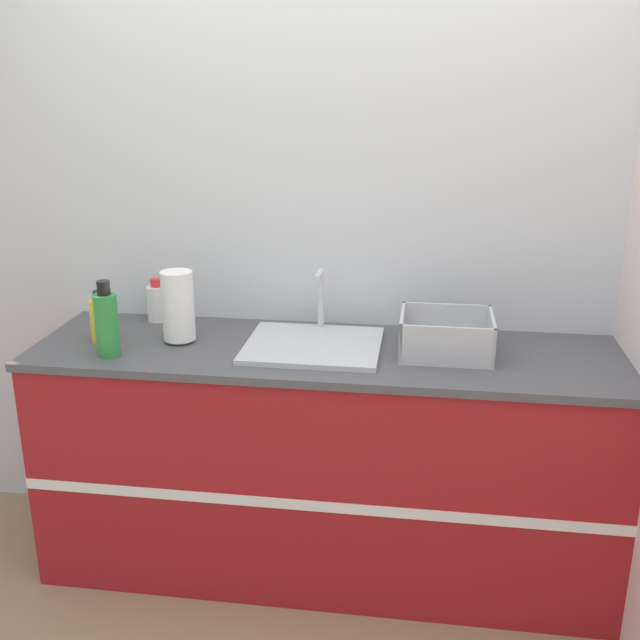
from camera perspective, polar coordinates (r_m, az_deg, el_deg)
ground_plane at (r=2.96m, az=-0.41°, el=-21.30°), size 12.00×12.00×0.00m
wall_back at (r=2.97m, az=1.39°, el=6.92°), size 4.55×0.06×2.60m
counter_cabinet at (r=2.94m, az=0.47°, el=-10.61°), size 2.18×0.63×0.92m
sink at (r=2.76m, az=-0.49°, el=-1.78°), size 0.49×0.43×0.25m
paper_towel_roll at (r=2.83m, az=-10.76°, el=1.02°), size 0.12×0.12×0.27m
dish_rack at (r=2.73m, az=9.56°, el=-1.47°), size 0.33×0.28×0.15m
bottle_yellow at (r=2.92m, az=-16.31°, el=0.07°), size 0.08×0.08×0.20m
bottle_white_spray at (r=3.11m, az=-12.27°, el=1.34°), size 0.09×0.09×0.18m
bottle_green at (r=2.75m, az=-15.94°, el=-0.22°), size 0.08×0.08×0.28m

